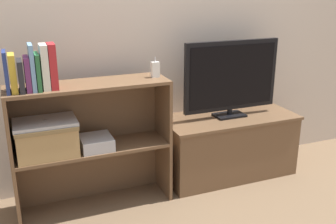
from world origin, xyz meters
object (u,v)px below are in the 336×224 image
(book_plum, at_px, (27,74))
(storage_basket_left, at_px, (46,138))
(laptop, at_px, (45,122))
(book_crimson, at_px, (52,66))
(baby_monitor, at_px, (155,69))
(magazine_stack, at_px, (96,143))
(tv, at_px, (231,77))
(book_skyblue, at_px, (32,67))
(book_mustard, at_px, (13,73))
(book_charcoal, at_px, (21,76))
(book_navy, at_px, (6,72))
(book_ivory, at_px, (44,67))
(book_forest, at_px, (38,72))
(tv_stand, at_px, (228,145))

(book_plum, bearing_deg, storage_basket_left, 23.38)
(book_plum, xyz_separation_m, laptop, (0.07, 0.03, -0.30))
(book_crimson, height_order, baby_monitor, book_crimson)
(book_plum, bearing_deg, baby_monitor, 3.28)
(baby_monitor, xyz_separation_m, magazine_stack, (-0.40, -0.03, -0.42))
(tv, xyz_separation_m, book_skyblue, (-1.32, -0.11, 0.19))
(tv, height_order, book_mustard, book_mustard)
(book_skyblue, relative_size, magazine_stack, 1.26)
(book_charcoal, relative_size, magazine_stack, 0.86)
(book_navy, xyz_separation_m, magazine_stack, (0.46, 0.01, -0.48))
(book_ivory, height_order, baby_monitor, book_ivory)
(book_charcoal, bearing_deg, laptop, 15.68)
(book_navy, relative_size, magazine_stack, 1.12)
(magazine_stack, bearing_deg, book_charcoal, -178.63)
(book_mustard, distance_m, book_crimson, 0.21)
(book_mustard, distance_m, book_plum, 0.07)
(book_mustard, relative_size, storage_basket_left, 0.59)
(book_navy, xyz_separation_m, book_skyblue, (0.13, 0.00, 0.01))
(book_skyblue, xyz_separation_m, magazine_stack, (0.32, 0.01, -0.50))
(book_plum, xyz_separation_m, book_forest, (0.05, 0.00, 0.01))
(book_mustard, distance_m, book_charcoal, 0.04)
(tv_stand, relative_size, tv, 1.37)
(book_mustard, xyz_separation_m, book_skyblue, (0.10, 0.00, 0.02))
(book_forest, distance_m, magazine_stack, 0.56)
(tv_stand, relative_size, book_skyblue, 3.85)
(tv_stand, xyz_separation_m, book_navy, (-1.46, -0.11, 0.70))
(book_charcoal, distance_m, book_forest, 0.09)
(book_navy, xyz_separation_m, book_plum, (0.11, 0.00, -0.02))
(tv_stand, bearing_deg, laptop, -176.32)
(book_ivory, xyz_separation_m, laptop, (-0.03, 0.03, -0.33))
(book_forest, bearing_deg, book_skyblue, -180.00)
(tv_stand, distance_m, book_mustard, 1.58)
(tv, bearing_deg, book_crimson, -174.86)
(book_forest, distance_m, baby_monitor, 0.70)
(magazine_stack, bearing_deg, baby_monitor, 4.81)
(tv_stand, xyz_separation_m, book_charcoal, (-1.38, -0.11, 0.67))
(tv, distance_m, book_navy, 1.47)
(tv, relative_size, book_ivory, 2.87)
(book_forest, bearing_deg, book_mustard, -180.00)
(baby_monitor, height_order, storage_basket_left, baby_monitor)
(tv, distance_m, book_skyblue, 1.34)
(tv, bearing_deg, baby_monitor, -173.66)
(book_charcoal, distance_m, baby_monitor, 0.79)
(book_charcoal, bearing_deg, storage_basket_left, 15.68)
(book_charcoal, xyz_separation_m, book_skyblue, (0.06, 0.00, 0.04))
(book_ivory, distance_m, laptop, 0.33)
(baby_monitor, bearing_deg, book_plum, -176.72)
(book_skyblue, xyz_separation_m, book_forest, (0.03, 0.00, -0.03))
(tv_stand, bearing_deg, book_forest, -175.11)
(laptop, height_order, magazine_stack, laptop)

